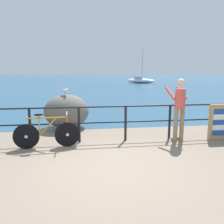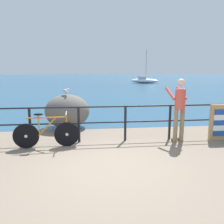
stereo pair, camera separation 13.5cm
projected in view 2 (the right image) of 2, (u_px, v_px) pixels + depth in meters
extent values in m
cube|color=#756656|center=(90.00, 89.00, 24.41)|extent=(120.00, 120.00, 0.10)
cube|color=navy|center=(88.00, 79.00, 51.86)|extent=(120.00, 90.00, 0.01)
cylinder|color=black|center=(30.00, 126.00, 6.24)|extent=(0.07, 0.07, 1.02)
cylinder|color=black|center=(79.00, 124.00, 6.39)|extent=(0.07, 0.07, 1.02)
cylinder|color=black|center=(125.00, 123.00, 6.53)|extent=(0.07, 0.07, 1.02)
cylinder|color=black|center=(170.00, 122.00, 6.68)|extent=(0.07, 0.07, 1.02)
cylinder|color=black|center=(212.00, 121.00, 6.83)|extent=(0.07, 0.07, 1.02)
cylinder|color=black|center=(102.00, 107.00, 6.37)|extent=(9.23, 0.04, 0.04)
cylinder|color=black|center=(102.00, 122.00, 6.45)|extent=(9.23, 0.04, 0.04)
cylinder|color=black|center=(26.00, 136.00, 5.90)|extent=(0.66, 0.07, 0.66)
cylinder|color=#B7BCC6|center=(26.00, 136.00, 5.90)|extent=(0.08, 0.06, 0.08)
cylinder|color=black|center=(67.00, 134.00, 6.07)|extent=(0.66, 0.07, 0.66)
cylinder|color=#B7BCC6|center=(67.00, 134.00, 6.07)|extent=(0.08, 0.06, 0.08)
cylinder|color=#B27219|center=(46.00, 118.00, 5.90)|extent=(0.99, 0.08, 0.04)
cylinder|color=#B27219|center=(47.00, 126.00, 5.95)|extent=(0.50, 0.06, 0.50)
cylinder|color=#B27219|center=(39.00, 126.00, 5.91)|extent=(0.03, 0.03, 0.53)
ellipsoid|color=black|center=(38.00, 114.00, 5.85)|extent=(0.24, 0.11, 0.06)
cylinder|color=#B27219|center=(67.00, 124.00, 6.02)|extent=(0.03, 0.03, 0.57)
cylinder|color=#B7BCC6|center=(66.00, 113.00, 5.96)|extent=(0.05, 0.48, 0.03)
cylinder|color=#8C7251|center=(176.00, 126.00, 6.39)|extent=(0.12, 0.12, 0.95)
ellipsoid|color=#513319|center=(174.00, 140.00, 6.52)|extent=(0.14, 0.27, 0.08)
cylinder|color=#8C7251|center=(182.00, 125.00, 6.44)|extent=(0.12, 0.12, 0.95)
ellipsoid|color=#513319|center=(180.00, 139.00, 6.57)|extent=(0.14, 0.27, 0.08)
cylinder|color=#CC4C3F|center=(180.00, 99.00, 6.27)|extent=(0.28, 0.28, 0.55)
sphere|color=beige|center=(181.00, 82.00, 6.19)|extent=(0.20, 0.20, 0.20)
cylinder|color=#CC4C3F|center=(170.00, 93.00, 6.43)|extent=(0.15, 0.52, 0.34)
cylinder|color=#CC4C3F|center=(182.00, 93.00, 6.52)|extent=(0.15, 0.52, 0.34)
cube|color=tan|center=(223.00, 122.00, 6.60)|extent=(0.84, 0.09, 1.04)
cube|color=#1E479E|center=(223.00, 133.00, 6.61)|extent=(0.66, 0.01, 0.16)
cube|color=white|center=(224.00, 128.00, 6.58)|extent=(0.66, 0.01, 0.16)
cube|color=#1E479E|center=(224.00, 123.00, 6.55)|extent=(0.66, 0.01, 0.16)
ellipsoid|color=#605B56|center=(67.00, 111.00, 8.01)|extent=(1.55, 1.37, 1.17)
cylinder|color=gold|center=(66.00, 94.00, 7.82)|extent=(0.01, 0.01, 0.06)
cylinder|color=gold|center=(65.00, 94.00, 7.79)|extent=(0.01, 0.01, 0.06)
ellipsoid|color=white|center=(66.00, 91.00, 7.79)|extent=(0.26, 0.26, 0.13)
ellipsoid|color=#9E9EA3|center=(65.00, 90.00, 7.79)|extent=(0.25, 0.25, 0.06)
sphere|color=white|center=(68.00, 89.00, 7.70)|extent=(0.08, 0.08, 0.08)
cone|color=gold|center=(69.00, 89.00, 7.67)|extent=(0.05, 0.05, 0.02)
ellipsoid|color=white|center=(145.00, 81.00, 34.38)|extent=(4.37, 3.55, 0.70)
cube|color=silver|center=(143.00, 77.00, 34.42)|extent=(1.52, 1.39, 0.36)
cylinder|color=#B2B2B7|center=(146.00, 64.00, 33.84)|extent=(0.10, 0.10, 4.20)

